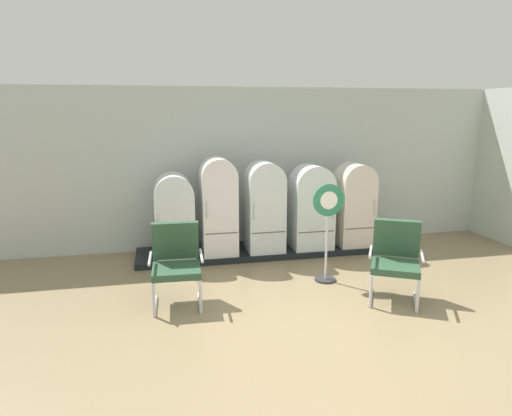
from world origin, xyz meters
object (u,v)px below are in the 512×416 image
at_px(refrigerator_2, 265,204).
at_px(refrigerator_4, 354,202).
at_px(armchair_left, 176,260).
at_px(armchair_right, 396,257).
at_px(refrigerator_0, 174,213).
at_px(sign_stand, 327,233).
at_px(refrigerator_3, 311,205).
at_px(refrigerator_1, 218,203).

bearing_deg(refrigerator_2, refrigerator_4, -0.19).
relative_size(armchair_left, armchair_right, 1.00).
xyz_separation_m(refrigerator_0, armchair_right, (2.84, -2.21, -0.24)).
bearing_deg(sign_stand, refrigerator_0, 146.90).
height_order(refrigerator_0, refrigerator_4, refrigerator_4).
bearing_deg(refrigerator_3, armchair_left, -145.63).
relative_size(refrigerator_1, refrigerator_4, 1.10).
xyz_separation_m(refrigerator_3, armchair_right, (0.45, -2.16, -0.29)).
relative_size(refrigerator_0, refrigerator_3, 0.94).
relative_size(refrigerator_4, armchair_left, 1.39).
height_order(refrigerator_4, armchair_left, refrigerator_4).
xyz_separation_m(refrigerator_1, refrigerator_2, (0.80, -0.02, -0.05)).
xyz_separation_m(refrigerator_0, refrigerator_1, (0.74, -0.03, 0.14)).
height_order(refrigerator_1, armchair_right, refrigerator_1).
height_order(refrigerator_0, armchair_right, refrigerator_0).
height_order(armchair_left, armchair_right, same).
bearing_deg(armchair_left, refrigerator_2, 46.48).
bearing_deg(armchair_right, refrigerator_4, 80.54).
relative_size(refrigerator_4, sign_stand, 1.01).
bearing_deg(sign_stand, refrigerator_4, 52.81).
relative_size(refrigerator_2, sign_stand, 1.06).
relative_size(refrigerator_1, sign_stand, 1.11).
height_order(armchair_right, sign_stand, sign_stand).
relative_size(refrigerator_3, armchair_left, 1.38).
bearing_deg(refrigerator_1, armchair_right, -46.11).
distance_m(refrigerator_0, refrigerator_2, 1.54).
distance_m(refrigerator_1, refrigerator_3, 1.65).
bearing_deg(refrigerator_3, refrigerator_0, 178.79).
bearing_deg(armchair_right, refrigerator_2, 120.97).
distance_m(refrigerator_2, refrigerator_4, 1.66).
bearing_deg(armchair_left, refrigerator_3, 34.37).
xyz_separation_m(armchair_left, sign_stand, (2.21, 0.31, 0.15)).
bearing_deg(refrigerator_3, sign_stand, -99.30).
xyz_separation_m(refrigerator_1, refrigerator_4, (2.46, -0.02, -0.09)).
distance_m(armchair_left, sign_stand, 2.24).
relative_size(refrigerator_1, armchair_left, 1.53).
xyz_separation_m(refrigerator_0, sign_stand, (2.16, -1.41, -0.09)).
bearing_deg(sign_stand, refrigerator_2, 114.54).
bearing_deg(refrigerator_2, armchair_left, -133.52).
relative_size(refrigerator_2, refrigerator_4, 1.05).
relative_size(refrigerator_4, armchair_right, 1.39).
bearing_deg(refrigerator_3, refrigerator_4, 0.09).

